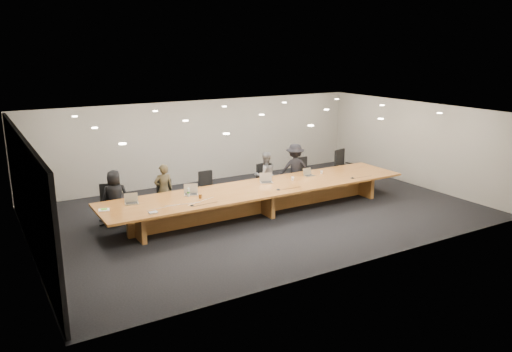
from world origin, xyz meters
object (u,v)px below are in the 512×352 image
(laptop_e, at_px, (309,172))
(mic_right, at_px, (352,178))
(chair_mid_right, at_px, (266,180))
(chair_far_left, at_px, (109,204))
(laptop_d, at_px, (266,178))
(amber_mug, at_px, (200,196))
(water_bottle, at_px, (188,192))
(paper_cup_far, at_px, (322,172))
(person_a, at_px, (115,197))
(laptop_b, at_px, (191,190))
(laptop_a, at_px, (131,199))
(mic_left, at_px, (192,205))
(conference_table, at_px, (261,195))
(paper_cup_near, at_px, (293,179))
(chair_far_right, at_px, (345,167))
(mic_center, at_px, (278,189))
(chair_mid_left, at_px, (209,189))
(person_d, at_px, (295,168))
(av_box, at_px, (153,212))
(chair_right, at_px, (305,174))
(person_c, at_px, (265,175))
(chair_left, at_px, (165,197))
(person_b, at_px, (164,190))

(laptop_e, distance_m, mic_right, 1.29)
(chair_mid_right, relative_size, mic_right, 8.03)
(chair_far_left, distance_m, laptop_d, 4.38)
(amber_mug, bearing_deg, mic_right, -5.50)
(water_bottle, xyz_separation_m, paper_cup_far, (4.48, 0.15, -0.07))
(person_a, relative_size, laptop_d, 4.08)
(chair_far_left, relative_size, chair_mid_right, 1.02)
(laptop_b, height_order, mic_right, laptop_b)
(laptop_a, distance_m, mic_left, 1.54)
(conference_table, height_order, paper_cup_near, paper_cup_near)
(chair_far_right, distance_m, mic_center, 4.14)
(chair_far_right, bearing_deg, mic_left, -179.03)
(chair_far_left, bearing_deg, chair_far_right, 10.86)
(person_a, xyz_separation_m, mic_left, (1.41, -1.78, 0.04))
(chair_far_left, distance_m, chair_far_right, 7.92)
(chair_mid_left, height_order, paper_cup_near, chair_mid_left)
(conference_table, relative_size, paper_cup_far, 105.95)
(person_a, xyz_separation_m, person_d, (5.71, -0.02, 0.07))
(chair_far_left, xyz_separation_m, water_bottle, (1.79, -1.09, 0.33))
(conference_table, bearing_deg, av_box, -169.44)
(chair_far_left, bearing_deg, chair_right, 11.06)
(person_c, distance_m, mic_right, 2.62)
(mic_left, xyz_separation_m, mic_center, (2.59, 0.10, 0.00))
(laptop_a, bearing_deg, chair_mid_left, 33.08)
(av_box, xyz_separation_m, mic_left, (1.01, 0.04, -0.00))
(av_box, bearing_deg, laptop_a, 105.59)
(chair_right, bearing_deg, mic_left, -157.39)
(laptop_a, distance_m, paper_cup_near, 4.74)
(person_a, distance_m, person_d, 5.72)
(mic_left, bearing_deg, amber_mug, 47.40)
(chair_left, xyz_separation_m, paper_cup_far, (4.77, -0.89, 0.30))
(paper_cup_far, height_order, mic_left, paper_cup_far)
(chair_left, bearing_deg, person_a, -159.70)
(person_b, relative_size, av_box, 7.15)
(person_a, xyz_separation_m, av_box, (0.40, -1.82, 0.04))
(chair_right, distance_m, amber_mug, 4.49)
(chair_right, relative_size, paper_cup_far, 12.80)
(chair_mid_right, bearing_deg, laptop_d, -139.32)
(chair_mid_right, relative_size, paper_cup_far, 12.23)
(chair_far_left, relative_size, paper_cup_far, 12.49)
(laptop_b, xyz_separation_m, amber_mug, (0.09, -0.40, -0.09))
(chair_far_left, height_order, av_box, chair_far_left)
(chair_far_left, relative_size, person_c, 0.73)
(paper_cup_near, bearing_deg, av_box, -170.14)
(mic_left, bearing_deg, chair_mid_left, 55.03)
(chair_far_left, height_order, laptop_a, chair_far_left)
(laptop_d, bearing_deg, mic_left, -139.57)
(person_c, bearing_deg, person_b, 5.74)
(chair_mid_right, bearing_deg, paper_cup_far, -52.21)
(laptop_a, bearing_deg, paper_cup_near, 9.50)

